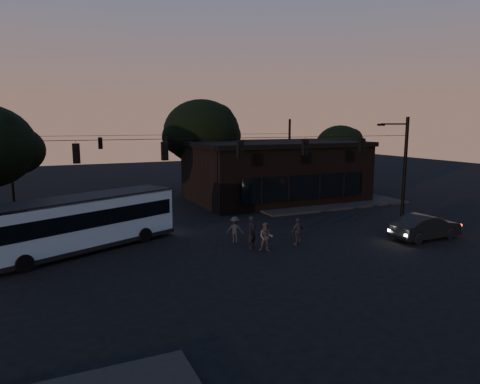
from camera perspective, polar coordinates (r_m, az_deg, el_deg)
name	(u,v)px	position (r m, az deg, el deg)	size (l,w,h in m)	color
ground	(272,260)	(22.65, 4.26, -8.99)	(120.00, 120.00, 0.00)	black
sidewalk_far_right	(313,199)	(40.37, 9.65, -0.94)	(14.00, 10.00, 0.15)	black
building	(274,170)	(40.10, 4.61, 2.90)	(15.40, 10.41, 5.40)	black
tree_behind	(202,132)	(43.32, -5.13, 7.97)	(7.60, 7.60, 9.43)	black
tree_right	(340,147)	(46.59, 13.18, 5.93)	(5.20, 5.20, 6.86)	black
signal_rig_near	(240,168)	(25.24, 0.00, 3.25)	(26.24, 0.30, 7.50)	black
signal_rig_far	(168,154)	(40.31, -9.52, 4.97)	(26.24, 0.30, 7.50)	black
bus	(83,220)	(25.32, -20.21, -3.58)	(10.90, 6.76, 3.05)	#9EBBC9
car	(426,227)	(28.68, 23.53, -4.27)	(1.62, 4.65, 1.53)	black
pedestrian_a	(252,232)	(24.39, 1.67, -5.39)	(0.67, 0.44, 1.84)	black
pedestrian_b	(266,237)	(23.86, 3.48, -6.01)	(0.79, 0.61, 1.62)	#464040
pedestrian_c	(298,231)	(25.28, 7.73, -5.23)	(0.94, 0.39, 1.60)	#2C2A34
pedestrian_d	(235,230)	(25.52, -0.67, -5.03)	(1.02, 0.59, 1.58)	black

